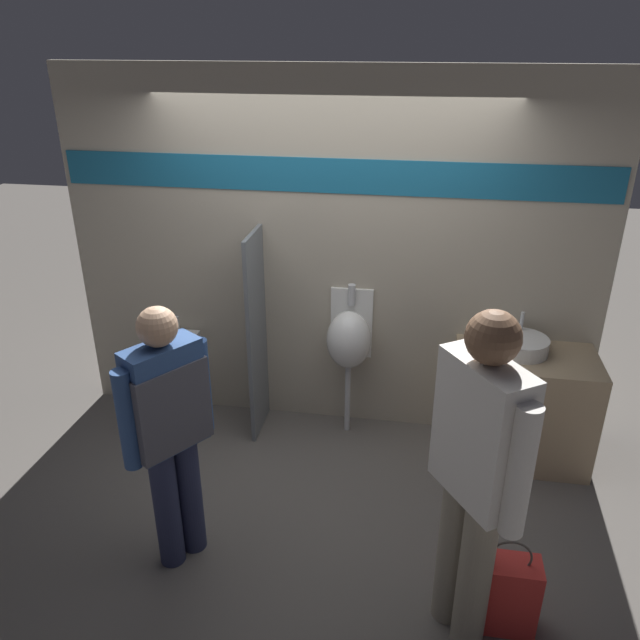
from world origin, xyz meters
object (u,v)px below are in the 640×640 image
(cell_phone, at_px, (487,360))
(urinal_near_counter, at_px, (349,339))
(toilet, at_px, (172,394))
(person_with_lanyard, at_px, (476,472))
(person_in_vest, at_px, (169,422))
(sink_basin, at_px, (522,345))
(shopping_bag, at_px, (505,593))

(cell_phone, relative_size, urinal_near_counter, 0.12)
(toilet, height_order, person_with_lanyard, person_with_lanyard)
(urinal_near_counter, distance_m, person_in_vest, 1.68)
(sink_basin, distance_m, person_in_vest, 2.47)
(cell_phone, xyz_separation_m, person_with_lanyard, (-0.18, -1.47, 0.18))
(toilet, height_order, person_in_vest, person_in_vest)
(urinal_near_counter, height_order, person_in_vest, person_in_vest)
(urinal_near_counter, bearing_deg, person_in_vest, -119.21)
(urinal_near_counter, xyz_separation_m, person_with_lanyard, (0.80, -1.71, 0.22))
(sink_basin, distance_m, shopping_bag, 1.74)
(cell_phone, relative_size, person_in_vest, 0.09)
(urinal_near_counter, bearing_deg, sink_basin, -3.34)
(person_in_vest, bearing_deg, cell_phone, -21.54)
(sink_basin, xyz_separation_m, toilet, (-2.60, -0.09, -0.60))
(shopping_bag, bearing_deg, person_with_lanyard, -168.58)
(urinal_near_counter, bearing_deg, shopping_bag, -58.20)
(cell_phone, height_order, urinal_near_counter, urinal_near_counter)
(person_with_lanyard, bearing_deg, sink_basin, -48.29)
(urinal_near_counter, xyz_separation_m, shopping_bag, (1.03, -1.67, -0.57))
(sink_basin, height_order, person_with_lanyard, person_with_lanyard)
(urinal_near_counter, distance_m, person_with_lanyard, 1.90)
(sink_basin, relative_size, cell_phone, 2.64)
(sink_basin, bearing_deg, urinal_near_counter, 176.66)
(toilet, distance_m, person_in_vest, 1.56)
(sink_basin, bearing_deg, toilet, -177.94)
(person_in_vest, bearing_deg, shopping_bag, -62.01)
(toilet, distance_m, person_with_lanyard, 2.77)
(cell_phone, bearing_deg, toilet, 178.11)
(toilet, height_order, shopping_bag, toilet)
(person_with_lanyard, height_order, shopping_bag, person_with_lanyard)
(sink_basin, bearing_deg, shopping_bag, -96.82)
(person_in_vest, xyz_separation_m, person_with_lanyard, (1.62, -0.26, 0.07))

